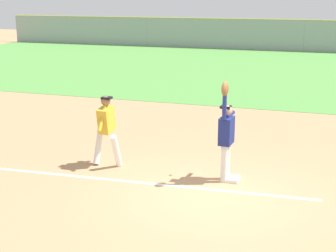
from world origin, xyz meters
The scene contains 11 objects.
ground_plane centered at (0.00, 0.00, 0.00)m, with size 80.82×80.82×0.00m, color tan.
outfield_grass centered at (0.00, 17.99, 0.01)m, with size 47.66×19.48×0.01m, color #549342.
chalk_foul_line centered at (-3.80, 0.07, 0.00)m, with size 12.00×0.10×0.01m, color white.
first_base centered at (0.20, 0.97, 0.04)m, with size 0.38×0.38×0.08m, color white.
fielder centered at (0.07, 0.93, 1.12)m, with size 0.29×0.90×2.28m.
runner centered at (-2.84, 1.02, 1.00)m, with size 0.72×0.84×1.72m.
baseball centered at (-0.03, 1.31, 1.92)m, with size 0.07×0.07×0.07m, color white.
outfield_fence centered at (0.00, 27.73, 1.13)m, with size 47.74×0.08×2.26m.
parked_car_red centered at (-10.31, 30.65, 0.67)m, with size 4.53×2.38×1.25m.
parked_car_black centered at (-4.76, 30.00, 0.67)m, with size 4.53×2.37×1.25m.
parked_car_blue centered at (0.25, 30.75, 0.67)m, with size 4.58×2.50×1.25m.
Camera 1 is at (2.19, -9.44, 4.06)m, focal length 53.54 mm.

